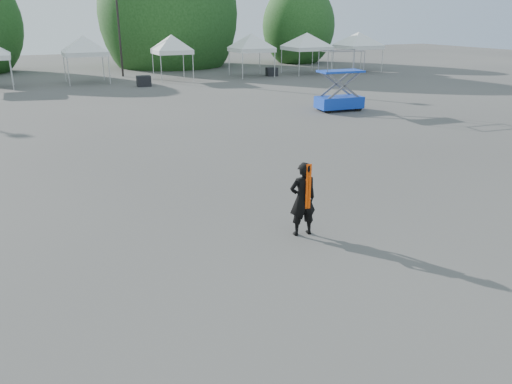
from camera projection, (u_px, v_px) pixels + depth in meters
name	position (u px, v px, depth m)	size (l,w,h in m)	color
ground	(254.00, 224.00, 11.85)	(120.00, 120.00, 0.00)	#474442
light_pole_east	(117.00, 4.00, 38.55)	(0.60, 0.25, 9.80)	black
tree_mid_e	(169.00, 13.00, 47.14)	(5.12, 5.12, 7.79)	#382314
tree_far_e	(298.00, 26.00, 50.99)	(3.84, 3.84, 5.84)	#382314
tent_e	(83.00, 39.00, 35.51)	(4.20, 4.20, 3.88)	silver
tent_f	(171.00, 38.00, 37.25)	(3.74, 3.74, 3.88)	silver
tent_g	(251.00, 37.00, 39.40)	(4.20, 4.20, 3.88)	silver
tent_h	(307.00, 36.00, 41.24)	(4.63, 4.63, 3.88)	silver
tent_extra_8	(359.00, 35.00, 43.08)	(4.58, 4.58, 3.88)	silver
man	(303.00, 199.00, 11.04)	(0.66, 0.47, 1.70)	black
scissor_lift	(340.00, 81.00, 25.44)	(2.43, 1.36, 3.03)	#0C31A6
crate_mid	(144.00, 81.00, 34.66)	(0.93, 0.73, 0.73)	black
crate_east	(272.00, 72.00, 40.61)	(0.86, 0.67, 0.67)	black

